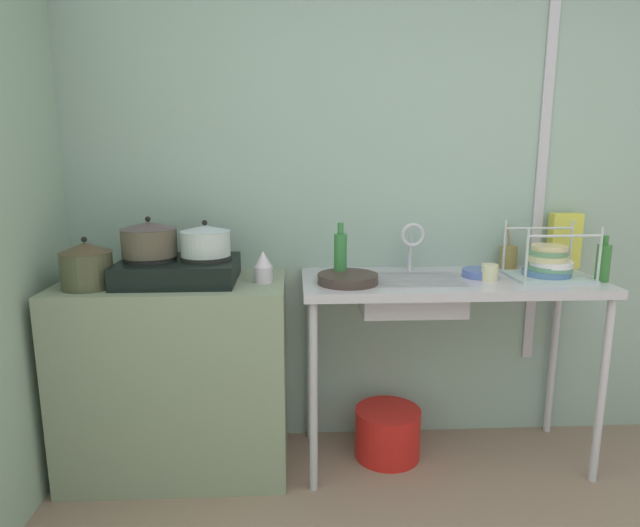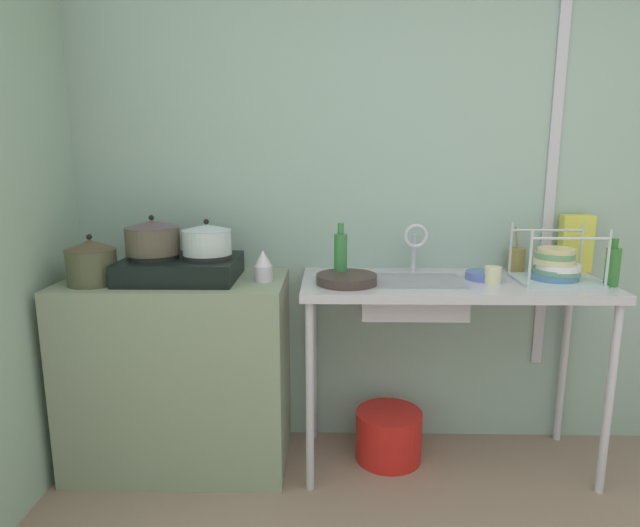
# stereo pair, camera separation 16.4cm
# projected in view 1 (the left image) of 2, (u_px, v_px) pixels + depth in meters

# --- Properties ---
(wall_back) EXTENTS (4.69, 0.10, 2.75)m
(wall_back) POSITION_uv_depth(u_px,v_px,m) (464.00, 173.00, 2.67)
(wall_back) COLOR #92A99F
(wall_back) RESTS_ON ground
(wall_metal_strip) EXTENTS (0.05, 0.01, 2.20)m
(wall_metal_strip) POSITION_uv_depth(u_px,v_px,m) (544.00, 144.00, 2.61)
(wall_metal_strip) COLOR #BEB6C6
(counter_concrete) EXTENTS (1.00, 0.53, 0.91)m
(counter_concrete) POSITION_uv_depth(u_px,v_px,m) (177.00, 376.00, 2.48)
(counter_concrete) COLOR gray
(counter_concrete) RESTS_ON ground
(counter_sink) EXTENTS (1.36, 0.53, 0.91)m
(counter_sink) POSITION_uv_depth(u_px,v_px,m) (449.00, 295.00, 2.47)
(counter_sink) COLOR #BEB6C6
(counter_sink) RESTS_ON ground
(stove) EXTENTS (0.51, 0.40, 0.12)m
(stove) POSITION_uv_depth(u_px,v_px,m) (179.00, 270.00, 2.38)
(stove) COLOR black
(stove) RESTS_ON counter_concrete
(pot_on_left_burner) EXTENTS (0.24, 0.24, 0.18)m
(pot_on_left_burner) POSITION_uv_depth(u_px,v_px,m) (149.00, 239.00, 2.35)
(pot_on_left_burner) COLOR brown
(pot_on_left_burner) RESTS_ON stove
(pot_on_right_burner) EXTENTS (0.22, 0.22, 0.16)m
(pot_on_right_burner) POSITION_uv_depth(u_px,v_px,m) (205.00, 240.00, 2.36)
(pot_on_right_burner) COLOR silver
(pot_on_right_burner) RESTS_ON stove
(pot_beside_stove) EXTENTS (0.22, 0.22, 0.22)m
(pot_beside_stove) POSITION_uv_depth(u_px,v_px,m) (86.00, 265.00, 2.25)
(pot_beside_stove) COLOR #454731
(pot_beside_stove) RESTS_ON counter_concrete
(percolator) EXTENTS (0.08, 0.08, 0.14)m
(percolator) POSITION_uv_depth(u_px,v_px,m) (263.00, 267.00, 2.36)
(percolator) COLOR silver
(percolator) RESTS_ON counter_concrete
(sink_basin) EXTENTS (0.46, 0.31, 0.15)m
(sink_basin) POSITION_uv_depth(u_px,v_px,m) (410.00, 295.00, 2.45)
(sink_basin) COLOR #BEB6C6
(sink_basin) RESTS_ON counter_sink
(faucet) EXTENTS (0.12, 0.07, 0.24)m
(faucet) POSITION_uv_depth(u_px,v_px,m) (412.00, 239.00, 2.55)
(faucet) COLOR #BEB6C6
(faucet) RESTS_ON counter_sink
(frying_pan) EXTENTS (0.27, 0.27, 0.04)m
(frying_pan) POSITION_uv_depth(u_px,v_px,m) (348.00, 279.00, 2.35)
(frying_pan) COLOR #3B2D29
(frying_pan) RESTS_ON counter_sink
(dish_rack) EXTENTS (0.34, 0.27, 0.25)m
(dish_rack) POSITION_uv_depth(u_px,v_px,m) (548.00, 264.00, 2.45)
(dish_rack) COLOR #B8BBC1
(dish_rack) RESTS_ON counter_sink
(cup_by_rack) EXTENTS (0.07, 0.07, 0.07)m
(cup_by_rack) POSITION_uv_depth(u_px,v_px,m) (490.00, 272.00, 2.41)
(cup_by_rack) COLOR beige
(cup_by_rack) RESTS_ON counter_sink
(small_bowl_on_drainboard) EXTENTS (0.16, 0.16, 0.04)m
(small_bowl_on_drainboard) POSITION_uv_depth(u_px,v_px,m) (479.00, 273.00, 2.48)
(small_bowl_on_drainboard) COLOR #5164B4
(small_bowl_on_drainboard) RESTS_ON counter_sink
(bottle_by_sink) EXTENTS (0.06, 0.06, 0.26)m
(bottle_by_sink) POSITION_uv_depth(u_px,v_px,m) (340.00, 255.00, 2.41)
(bottle_by_sink) COLOR #34753B
(bottle_by_sink) RESTS_ON counter_sink
(bottle_by_rack) EXTENTS (0.06, 0.06, 0.21)m
(bottle_by_rack) POSITION_uv_depth(u_px,v_px,m) (603.00, 262.00, 2.38)
(bottle_by_rack) COLOR #337031
(bottle_by_rack) RESTS_ON counter_sink
(cereal_box) EXTENTS (0.15, 0.07, 0.27)m
(cereal_box) POSITION_uv_depth(u_px,v_px,m) (564.00, 241.00, 2.66)
(cereal_box) COLOR #D7CC48
(cereal_box) RESTS_ON counter_sink
(utensil_jar) EXTENTS (0.08, 0.08, 0.22)m
(utensil_jar) POSITION_uv_depth(u_px,v_px,m) (508.00, 257.00, 2.66)
(utensil_jar) COLOR olive
(utensil_jar) RESTS_ON counter_sink
(bucket_on_floor) EXTENTS (0.32, 0.32, 0.24)m
(bucket_on_floor) POSITION_uv_depth(u_px,v_px,m) (388.00, 433.00, 2.62)
(bucket_on_floor) COLOR red
(bucket_on_floor) RESTS_ON ground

